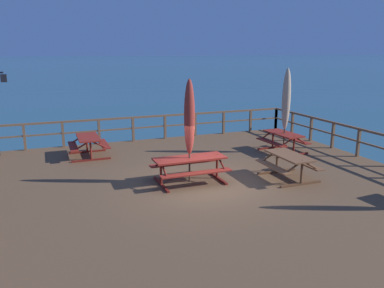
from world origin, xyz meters
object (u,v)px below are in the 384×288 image
object	(u,v)px
picnic_table_front_left	(283,138)
picnic_table_mid_right	(289,161)
patio_umbrella_short_mid	(189,118)
picnic_table_mid_left	(190,164)
patio_umbrella_short_front	(286,100)
picnic_table_mid_centre	(88,142)

from	to	relation	value
picnic_table_front_left	picnic_table_mid_right	xyz separation A→B (m)	(-1.69, -2.81, 0.00)
picnic_table_mid_right	patio_umbrella_short_mid	size ratio (longest dim) A/B	0.54
picnic_table_mid_left	patio_umbrella_short_front	xyz separation A→B (m)	(4.67, 1.93, 1.51)
picnic_table_mid_right	patio_umbrella_short_mid	bearing A→B (deg)	165.13
picnic_table_front_left	picnic_table_mid_right	size ratio (longest dim) A/B	1.04
picnic_table_front_left	patio_umbrella_short_front	world-z (taller)	patio_umbrella_short_front
picnic_table_mid_centre	picnic_table_mid_right	bearing A→B (deg)	-41.55
picnic_table_mid_left	picnic_table_mid_right	world-z (taller)	same
picnic_table_mid_left	picnic_table_mid_centre	xyz separation A→B (m)	(-2.52, 4.05, -0.02)
picnic_table_mid_left	patio_umbrella_short_front	world-z (taller)	patio_umbrella_short_front
picnic_table_mid_left	picnic_table_mid_right	xyz separation A→B (m)	(2.98, -0.82, -0.02)
picnic_table_mid_left	picnic_table_front_left	world-z (taller)	same
picnic_table_mid_right	picnic_table_mid_left	bearing A→B (deg)	164.53
picnic_table_front_left	patio_umbrella_short_mid	world-z (taller)	patio_umbrella_short_mid
picnic_table_mid_left	picnic_table_front_left	size ratio (longest dim) A/B	1.24
picnic_table_mid_centre	picnic_table_mid_right	distance (m)	7.34
picnic_table_mid_left	picnic_table_front_left	xyz separation A→B (m)	(4.67, 1.99, -0.02)
picnic_table_mid_centre	picnic_table_mid_right	xyz separation A→B (m)	(5.49, -4.87, 0.00)
picnic_table_front_left	patio_umbrella_short_mid	distance (m)	5.30
picnic_table_mid_centre	picnic_table_mid_left	bearing A→B (deg)	-58.11
patio_umbrella_short_mid	patio_umbrella_short_front	xyz separation A→B (m)	(4.69, 1.96, 0.09)
picnic_table_mid_left	picnic_table_mid_centre	distance (m)	4.76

